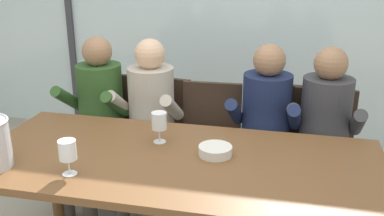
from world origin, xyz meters
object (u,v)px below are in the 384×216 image
object	(u,v)px
dining_table	(177,172)
person_navy_polo	(264,124)
tasting_bowl	(215,151)
person_olive_shirt	(96,110)
wine_glass_near_bucket	(67,151)
chair_right_of_center	(270,139)
person_beige_jumper	(148,115)
chair_left_of_center	(158,129)
person_charcoal_jacket	(324,129)
chair_center	(210,137)
chair_near_window_right	(321,145)
wine_glass_by_left_taster	(159,122)
chair_near_curtain	(101,124)

from	to	relation	value
dining_table	person_navy_polo	size ratio (longest dim) A/B	1.73
dining_table	tasting_bowl	distance (m)	0.23
person_olive_shirt	wine_glass_near_bucket	world-z (taller)	person_olive_shirt
wine_glass_near_bucket	person_olive_shirt	bearing A→B (deg)	108.30
chair_right_of_center	person_beige_jumper	xyz separation A→B (m)	(-0.83, -0.17, 0.17)
chair_left_of_center	person_charcoal_jacket	size ratio (longest dim) A/B	0.74
dining_table	chair_left_of_center	size ratio (longest dim) A/B	2.35
chair_center	chair_left_of_center	bearing A→B (deg)	169.70
chair_center	person_navy_polo	bearing A→B (deg)	-19.10
chair_left_of_center	chair_near_window_right	distance (m)	1.16
wine_glass_by_left_taster	wine_glass_near_bucket	xyz separation A→B (m)	(-0.31, -0.45, 0.00)
chair_center	chair_near_curtain	bearing A→B (deg)	174.36
chair_left_of_center	person_navy_polo	size ratio (longest dim) A/B	0.74
person_navy_polo	chair_right_of_center	bearing A→B (deg)	81.33
person_beige_jumper	dining_table	bearing A→B (deg)	-59.88
chair_near_window_right	person_navy_polo	distance (m)	0.44
person_charcoal_jacket	tasting_bowl	size ratio (longest dim) A/B	6.91
chair_near_curtain	chair_left_of_center	size ratio (longest dim) A/B	1.00
dining_table	person_beige_jumper	distance (m)	0.84
dining_table	wine_glass_near_bucket	bearing A→B (deg)	-148.11
tasting_bowl	chair_near_curtain	bearing A→B (deg)	141.04
wine_glass_near_bucket	wine_glass_by_left_taster	bearing A→B (deg)	55.83
chair_left_of_center	chair_center	bearing A→B (deg)	0.77
chair_center	person_beige_jumper	world-z (taller)	person_beige_jumper
chair_left_of_center	chair_center	xyz separation A→B (m)	(0.40, -0.05, 0.00)
chair_near_curtain	person_navy_polo	world-z (taller)	person_navy_polo
chair_near_window_right	person_charcoal_jacket	distance (m)	0.22
wine_glass_by_left_taster	chair_near_curtain	bearing A→B (deg)	133.43
dining_table	person_beige_jumper	xyz separation A→B (m)	(-0.40, 0.74, 0.01)
chair_near_curtain	person_olive_shirt	size ratio (longest dim) A/B	0.74
person_beige_jumper	wine_glass_by_left_taster	xyz separation A→B (m)	(0.26, -0.57, 0.19)
person_olive_shirt	tasting_bowl	distance (m)	1.19
dining_table	chair_near_curtain	distance (m)	1.24
chair_center	person_olive_shirt	world-z (taller)	person_olive_shirt
chair_left_of_center	chair_near_window_right	size ratio (longest dim) A/B	1.00
chair_left_of_center	chair_right_of_center	xyz separation A→B (m)	(0.81, 0.00, 0.00)
dining_table	tasting_bowl	world-z (taller)	tasting_bowl
chair_left_of_center	person_beige_jumper	size ratio (longest dim) A/B	0.74
person_olive_shirt	person_charcoal_jacket	size ratio (longest dim) A/B	1.00
person_beige_jumper	person_navy_polo	xyz separation A→B (m)	(0.80, 0.00, 0.00)
chair_right_of_center	person_charcoal_jacket	distance (m)	0.42
chair_left_of_center	chair_center	size ratio (longest dim) A/B	1.00
chair_near_window_right	person_navy_polo	xyz separation A→B (m)	(-0.38, -0.14, 0.17)
chair_near_curtain	wine_glass_by_left_taster	bearing A→B (deg)	-50.05
person_olive_shirt	person_navy_polo	distance (m)	1.19
chair_near_window_right	chair_right_of_center	bearing A→B (deg)	176.88
chair_center	person_olive_shirt	bearing A→B (deg)	-174.54
dining_table	wine_glass_near_bucket	world-z (taller)	wine_glass_near_bucket
chair_left_of_center	wine_glass_by_left_taster	xyz separation A→B (m)	(0.24, -0.74, 0.36)
chair_near_window_right	wine_glass_by_left_taster	world-z (taller)	wine_glass_by_left_taster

